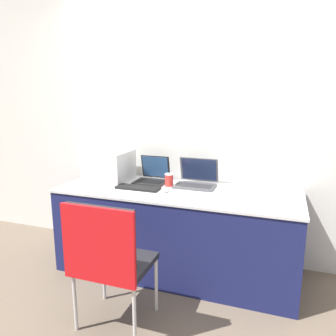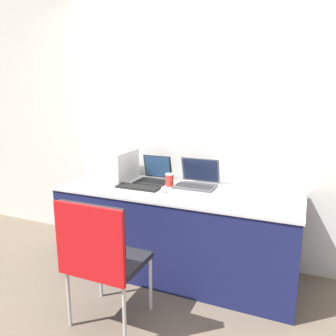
# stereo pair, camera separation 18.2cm
# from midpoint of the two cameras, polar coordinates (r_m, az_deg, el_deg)

# --- Properties ---
(ground_plane) EXTENTS (14.00, 14.00, 0.00)m
(ground_plane) POSITION_cam_midpoint_polar(r_m,az_deg,el_deg) (2.82, -3.01, -20.78)
(ground_plane) COLOR #6B5B4C
(wall_back) EXTENTS (8.00, 0.05, 2.60)m
(wall_back) POSITION_cam_midpoint_polar(r_m,az_deg,el_deg) (3.11, 2.31, 7.91)
(wall_back) COLOR silver
(wall_back) RESTS_ON ground_plane
(table) EXTENTS (2.07, 0.75, 0.75)m
(table) POSITION_cam_midpoint_polar(r_m,az_deg,el_deg) (2.94, -0.34, -10.95)
(table) COLOR #191E51
(table) RESTS_ON ground_plane
(printer) EXTENTS (0.37, 0.39, 0.28)m
(printer) POSITION_cam_midpoint_polar(r_m,az_deg,el_deg) (3.17, -11.79, 0.57)
(printer) COLOR silver
(printer) RESTS_ON table
(laptop_left) EXTENTS (0.28, 0.28, 0.24)m
(laptop_left) POSITION_cam_midpoint_polar(r_m,az_deg,el_deg) (3.08, -4.47, -1.47)
(laptop_left) COLOR black
(laptop_left) RESTS_ON table
(laptop_right) EXTENTS (0.35, 0.30, 0.24)m
(laptop_right) POSITION_cam_midpoint_polar(r_m,az_deg,el_deg) (2.94, 3.18, -2.10)
(laptop_right) COLOR #4C4C51
(laptop_right) RESTS_ON table
(external_keyboard) EXTENTS (0.39, 0.13, 0.02)m
(external_keyboard) POSITION_cam_midpoint_polar(r_m,az_deg,el_deg) (2.87, -7.08, -3.46)
(external_keyboard) COLOR black
(external_keyboard) RESTS_ON table
(coffee_cup) EXTENTS (0.08, 0.08, 0.11)m
(coffee_cup) POSITION_cam_midpoint_polar(r_m,az_deg,el_deg) (2.92, -1.60, -2.10)
(coffee_cup) COLOR red
(coffee_cup) RESTS_ON table
(mouse) EXTENTS (0.07, 0.05, 0.03)m
(mouse) POSITION_cam_midpoint_polar(r_m,az_deg,el_deg) (2.75, -2.39, -3.93)
(mouse) COLOR silver
(mouse) RESTS_ON table
(chair) EXTENTS (0.49, 0.43, 0.91)m
(chair) POSITION_cam_midpoint_polar(r_m,az_deg,el_deg) (2.20, -13.02, -14.29)
(chair) COLOR black
(chair) RESTS_ON ground_plane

